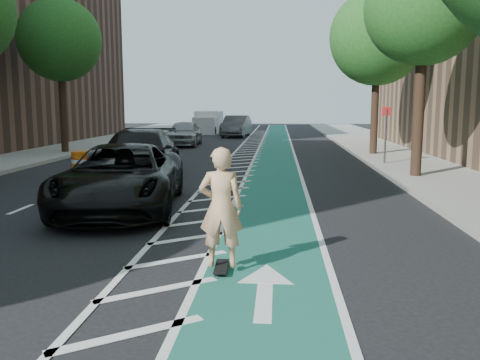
# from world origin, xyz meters

# --- Properties ---
(ground) EXTENTS (120.00, 120.00, 0.00)m
(ground) POSITION_xyz_m (0.00, 0.00, 0.00)
(ground) COLOR black
(ground) RESTS_ON ground
(bike_lane) EXTENTS (2.00, 90.00, 0.01)m
(bike_lane) POSITION_xyz_m (3.00, 10.00, 0.01)
(bike_lane) COLOR #185447
(bike_lane) RESTS_ON ground
(buffer_strip) EXTENTS (1.40, 90.00, 0.01)m
(buffer_strip) POSITION_xyz_m (1.50, 10.00, 0.01)
(buffer_strip) COLOR silver
(buffer_strip) RESTS_ON ground
(sidewalk_right) EXTENTS (5.00, 90.00, 0.15)m
(sidewalk_right) POSITION_xyz_m (9.50, 10.00, 0.07)
(sidewalk_right) COLOR gray
(sidewalk_right) RESTS_ON ground
(curb_right) EXTENTS (0.12, 90.00, 0.16)m
(curb_right) POSITION_xyz_m (7.05, 10.00, 0.08)
(curb_right) COLOR gray
(curb_right) RESTS_ON ground
(curb_left) EXTENTS (0.12, 90.00, 0.16)m
(curb_left) POSITION_xyz_m (-7.05, 10.00, 0.08)
(curb_left) COLOR gray
(curb_left) RESTS_ON ground
(tree_r_c) EXTENTS (4.20, 4.20, 7.90)m
(tree_r_c) POSITION_xyz_m (7.90, 8.00, 5.77)
(tree_r_c) COLOR #382619
(tree_r_c) RESTS_ON ground
(tree_r_d) EXTENTS (4.20, 4.20, 7.90)m
(tree_r_d) POSITION_xyz_m (7.90, 16.00, 5.77)
(tree_r_d) COLOR #382619
(tree_r_d) RESTS_ON ground
(tree_l_d) EXTENTS (4.20, 4.20, 7.90)m
(tree_l_d) POSITION_xyz_m (-7.90, 16.00, 5.77)
(tree_l_d) COLOR #382619
(tree_l_d) RESTS_ON ground
(sign_post) EXTENTS (0.35, 0.08, 2.47)m
(sign_post) POSITION_xyz_m (7.60, 12.00, 1.35)
(sign_post) COLOR #4C4C4C
(sign_post) RESTS_ON ground
(skateboard) EXTENTS (0.23, 0.71, 0.09)m
(skateboard) POSITION_xyz_m (2.30, -1.92, 0.08)
(skateboard) COLOR black
(skateboard) RESTS_ON ground
(skateboarder) EXTENTS (0.69, 0.47, 1.86)m
(skateboarder) POSITION_xyz_m (2.30, -1.92, 1.02)
(skateboarder) COLOR tan
(skateboarder) RESTS_ON skateboard
(suv_near) EXTENTS (3.35, 6.07, 1.61)m
(suv_near) POSITION_xyz_m (-0.67, 2.60, 0.81)
(suv_near) COLOR black
(suv_near) RESTS_ON ground
(suv_far) EXTENTS (3.02, 6.16, 1.73)m
(suv_far) POSITION_xyz_m (-1.61, 7.50, 0.86)
(suv_far) COLOR black
(suv_far) RESTS_ON ground
(car_silver) EXTENTS (2.02, 4.74, 1.60)m
(car_silver) POSITION_xyz_m (-2.76, 22.17, 0.80)
(car_silver) COLOR gray
(car_silver) RESTS_ON ground
(car_grey) EXTENTS (2.23, 5.29, 1.70)m
(car_grey) POSITION_xyz_m (-0.25, 31.38, 0.85)
(car_grey) COLOR #525257
(car_grey) RESTS_ON ground
(box_truck) EXTENTS (2.24, 4.80, 1.98)m
(box_truck) POSITION_xyz_m (-3.19, 36.14, 0.91)
(box_truck) COLOR white
(box_truck) RESTS_ON ground
(barrel_a) EXTENTS (0.70, 0.70, 0.95)m
(barrel_a) POSITION_xyz_m (-3.80, 7.74, 0.45)
(barrel_a) COLOR orange
(barrel_a) RESTS_ON ground
(barrel_b) EXTENTS (0.63, 0.63, 0.86)m
(barrel_b) POSITION_xyz_m (-1.94, 9.50, 0.41)
(barrel_b) COLOR #FF4E0D
(barrel_b) RESTS_ON ground
(barrel_c) EXTENTS (0.70, 0.70, 0.96)m
(barrel_c) POSITION_xyz_m (-4.00, 14.50, 0.45)
(barrel_c) COLOR #DF500B
(barrel_c) RESTS_ON ground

